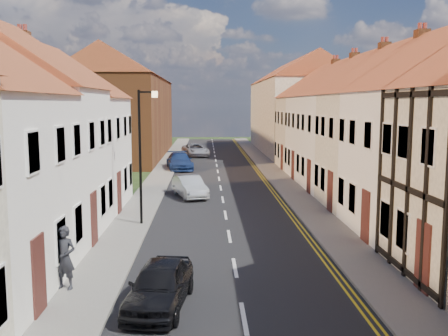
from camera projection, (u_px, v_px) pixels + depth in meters
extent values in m
cube|color=black|center=(221.00, 188.00, 32.70)|extent=(7.00, 90.00, 0.02)
cube|color=gray|center=(153.00, 188.00, 32.53)|extent=(1.80, 90.00, 0.12)
cube|color=gray|center=(287.00, 187.00, 32.85)|extent=(1.80, 90.00, 0.12)
cube|color=white|center=(401.00, 152.00, 26.21)|extent=(8.00, 5.00, 6.00)
cube|color=brown|center=(421.00, 47.00, 23.66)|extent=(0.60, 0.60, 1.60)
cube|color=white|center=(368.00, 144.00, 31.56)|extent=(8.00, 5.80, 6.00)
cube|color=brown|center=(384.00, 56.00, 28.61)|extent=(0.60, 0.60, 1.60)
cube|color=white|center=(344.00, 138.00, 36.91)|extent=(8.00, 5.00, 6.00)
cube|color=brown|center=(354.00, 64.00, 34.36)|extent=(0.60, 0.60, 1.60)
cube|color=white|center=(327.00, 133.00, 42.26)|extent=(8.00, 5.80, 6.00)
cube|color=brown|center=(335.00, 69.00, 39.32)|extent=(0.60, 0.60, 1.60)
cube|color=white|center=(0.00, 165.00, 20.13)|extent=(8.00, 5.50, 6.10)
cube|color=white|center=(45.00, 154.00, 25.89)|extent=(8.00, 6.10, 5.80)
cube|color=brown|center=(23.00, 49.00, 22.81)|extent=(0.60, 0.60, 1.60)
cube|color=white|center=(295.00, 117.00, 57.30)|extent=(8.00, 24.00, 8.00)
cube|color=brown|center=(125.00, 118.00, 51.67)|extent=(8.00, 24.00, 8.00)
cylinder|color=black|center=(140.00, 158.00, 22.25)|extent=(0.12, 0.12, 6.00)
cube|color=black|center=(147.00, 92.00, 21.89)|extent=(0.70, 0.08, 0.08)
cube|color=#FFD899|center=(155.00, 94.00, 21.91)|extent=(0.25, 0.15, 0.28)
imported|color=black|center=(160.00, 285.00, 13.55)|extent=(1.96, 3.85, 1.25)
imported|color=#B2B6BA|center=(190.00, 187.00, 29.53)|extent=(2.41, 4.01, 1.25)
imported|color=navy|center=(180.00, 161.00, 41.81)|extent=(2.68, 5.08, 1.40)
imported|color=#AFB0B7|center=(195.00, 150.00, 52.36)|extent=(3.28, 5.19, 1.33)
imported|color=black|center=(65.00, 258.00, 14.54)|extent=(0.78, 0.62, 1.87)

